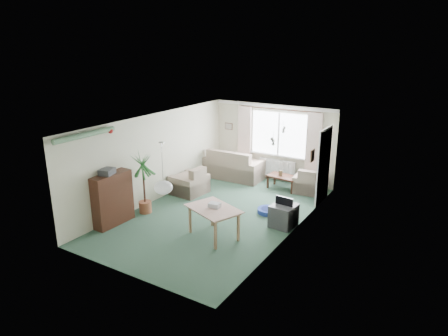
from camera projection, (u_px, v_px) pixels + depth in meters
The scene contains 25 objects.
ground at pixel (218, 214), 10.18m from camera, with size 6.50×6.50×0.00m, color #2F4F3E.
window at pixel (279, 134), 12.27m from camera, with size 1.80×0.03×1.30m, color white.
curtain_rod at pixel (279, 109), 11.97m from camera, with size 2.60×0.03×0.03m, color black.
curtain_left at pixel (245, 137), 12.83m from camera, with size 0.45×0.08×2.00m, color beige.
curtain_right at pixel (313, 147), 11.69m from camera, with size 0.45×0.08×2.00m, color beige.
radiator at pixel (277, 168), 12.57m from camera, with size 1.20×0.10×0.55m, color white.
doorway at pixel (324, 167), 10.69m from camera, with size 0.03×0.95×2.00m, color black.
pendant_lamp at pixel (163, 188), 7.77m from camera, with size 0.36×0.36×0.36m, color white.
tinsel_garland at pixel (85, 135), 8.58m from camera, with size 1.60×1.60×0.12m, color #196626.
bauble_cluster_a at pixel (283, 128), 9.61m from camera, with size 0.20×0.20×0.20m, color silver.
bauble_cluster_b at pixel (274, 139), 8.48m from camera, with size 0.20×0.20×0.20m, color silver.
wall_picture_back at pixel (229, 126), 13.15m from camera, with size 0.28×0.03×0.22m, color brown.
wall_picture_right at pixel (312, 156), 9.72m from camera, with size 0.03×0.24×0.30m, color brown.
sofa at pixel (234, 163), 12.83m from camera, with size 1.89×1.00×0.95m, color beige.
armchair_corner at pixel (309, 180), 11.59m from camera, with size 0.81×0.77×0.73m, color beige.
armchair_left at pixel (189, 180), 11.48m from camera, with size 0.91×0.86×0.81m, color #C9B398.
coffee_table at pixel (283, 182), 11.88m from camera, with size 0.91×0.51×0.41m, color #2E210E.
photo_frame at pixel (281, 173), 11.79m from camera, with size 0.12×0.02×0.16m, color brown.
bookshelf at pixel (112, 199), 9.46m from camera, with size 0.34×1.03×1.26m, color black.
hifi_box at pixel (107, 172), 9.20m from camera, with size 0.28×0.35×0.14m, color #333337.
houseplant at pixel (144, 183), 10.05m from camera, with size 0.69×0.69×1.60m, color #1A4E1C.
dining_table at pixel (214, 223), 8.89m from camera, with size 1.08×0.72×0.67m, color tan.
gift_box at pixel (215, 206), 8.82m from camera, with size 0.25×0.18×0.12m, color silver.
tv_cube at pixel (284, 215), 9.44m from camera, with size 0.54×0.59×0.54m, color #303034.
pet_bed at pixel (268, 211), 10.24m from camera, with size 0.56×0.56×0.11m, color navy.
Camera 1 is at (5.01, -7.92, 4.17)m, focal length 32.00 mm.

